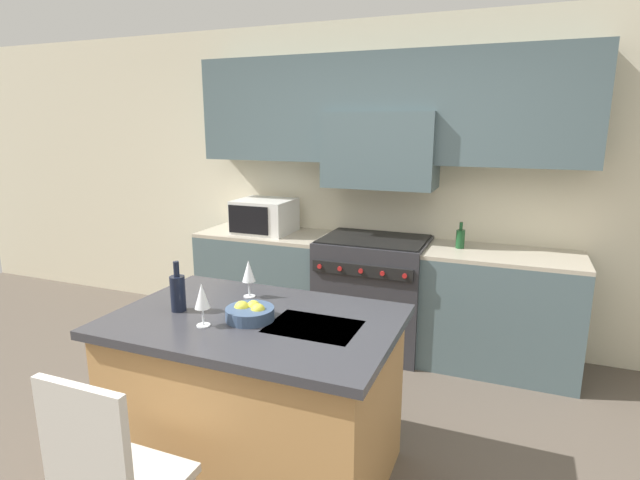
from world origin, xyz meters
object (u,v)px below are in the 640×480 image
Objects in this scene: fruit_bowl at (250,313)px; oil_bottle_on_counter at (460,238)px; range_stove at (373,293)px; wine_glass_far at (249,272)px; wine_bottle at (178,292)px; microwave at (265,216)px; wine_glass_near at (202,297)px; island_chair at (110,478)px.

oil_bottle_on_counter is (0.81, 1.85, 0.06)m from fruit_bowl.
wine_glass_far is (-0.31, -1.50, 0.57)m from range_stove.
fruit_bowl is at bearing 4.36° from wine_bottle.
microwave is at bearing -178.52° from oil_bottle_on_counter.
fruit_bowl is (-0.14, -1.79, 0.46)m from range_stove.
range_stove is 1.98m from wine_bottle.
wine_bottle reaches higher than wine_glass_near.
microwave is 1.98× the size of fruit_bowl.
wine_bottle reaches higher than oil_bottle_on_counter.
island_chair is (-0.29, -2.62, 0.07)m from range_stove.
island_chair is at bearing -96.37° from range_stove.
microwave is (-1.01, 0.02, 0.59)m from range_stove.
wine_bottle is 1.25× the size of wine_glass_far.
island_chair is 4.57× the size of wine_glass_far.
wine_glass_far is 0.88× the size of fruit_bowl.
wine_glass_far is 0.36m from fruit_bowl.
microwave is at bearing 104.19° from wine_bottle.
microwave is at bearing 109.72° from wine_glass_near.
wine_bottle is 1.30× the size of oil_bottle_on_counter.
microwave is at bearing 115.82° from fruit_bowl.
wine_glass_near is at bearing -27.86° from wine_bottle.
microwave reaches higher than range_stove.
wine_bottle is (-0.55, -1.82, 0.53)m from range_stove.
oil_bottle_on_counter is at bearing 1.48° from microwave.
fruit_bowl is 2.02m from oil_bottle_on_counter.
wine_bottle reaches higher than fruit_bowl.
island_chair is 3.67× the size of wine_bottle.
island_chair is 4.77× the size of oil_bottle_on_counter.
fruit_bowl is 1.19× the size of oil_bottle_on_counter.
fruit_bowl is (0.17, 0.16, -0.11)m from wine_glass_near.
range_stove is 0.85m from oil_bottle_on_counter.
island_chair is 0.83m from wine_glass_near.
range_stove is 2.06m from wine_glass_near.
wine_glass_near reaches higher than fruit_bowl.
oil_bottle_on_counter is (0.67, 0.06, 0.52)m from range_stove.
wine_bottle reaches higher than island_chair.
wine_glass_far is at bearing 53.72° from wine_bottle.
wine_glass_far is at bearing -65.10° from microwave.
fruit_bowl is at bearing -59.61° from wine_glass_far.
oil_bottle_on_counter reaches higher than wine_glass_near.
wine_bottle is at bearing 107.91° from island_chair.
wine_glass_near is at bearing -115.99° from oil_bottle_on_counter.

